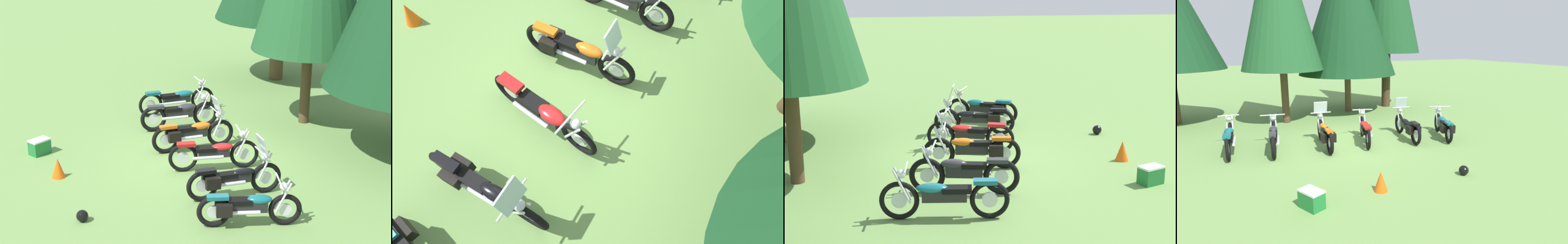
% 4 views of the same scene
% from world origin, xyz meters
% --- Properties ---
extents(ground_plane, '(80.00, 80.00, 0.00)m').
position_xyz_m(ground_plane, '(0.00, 0.00, 0.00)').
color(ground_plane, '#6B934C').
extents(motorcycle_0, '(0.65, 2.39, 1.02)m').
position_xyz_m(motorcycle_0, '(-3.47, 0.78, 0.46)').
color(motorcycle_0, black).
rests_on(motorcycle_0, ground_plane).
extents(motorcycle_1, '(0.76, 2.25, 1.02)m').
position_xyz_m(motorcycle_1, '(-2.22, 0.30, 0.46)').
color(motorcycle_1, black).
rests_on(motorcycle_1, ground_plane).
extents(motorcycle_2, '(0.70, 2.24, 1.38)m').
position_xyz_m(motorcycle_2, '(-0.68, -0.06, 0.47)').
color(motorcycle_2, black).
rests_on(motorcycle_2, ground_plane).
extents(motorcycle_3, '(0.88, 2.15, 1.01)m').
position_xyz_m(motorcycle_3, '(0.69, -0.12, 0.45)').
color(motorcycle_3, black).
rests_on(motorcycle_3, ground_plane).
extents(motorcycle_4, '(0.75, 2.20, 1.37)m').
position_xyz_m(motorcycle_4, '(2.18, -0.43, 0.46)').
color(motorcycle_4, black).
rests_on(motorcycle_4, ground_plane).
extents(motorcycle_5, '(1.06, 2.02, 1.00)m').
position_xyz_m(motorcycle_5, '(3.44, -0.81, 0.44)').
color(motorcycle_5, black).
rests_on(motorcycle_5, ground_plane).
extents(pine_tree_2, '(4.56, 4.56, 8.10)m').
position_xyz_m(pine_tree_2, '(2.00, 4.75, 4.95)').
color(pine_tree_2, brown).
rests_on(pine_tree_2, ground_plane).
extents(picnic_cooler, '(0.51, 0.60, 0.40)m').
position_xyz_m(picnic_cooler, '(-2.13, -3.72, 0.20)').
color(picnic_cooler, '#1E7233').
rests_on(picnic_cooler, ground_plane).
extents(traffic_cone, '(0.32, 0.32, 0.48)m').
position_xyz_m(traffic_cone, '(-0.51, -3.65, 0.24)').
color(traffic_cone, '#EA590F').
rests_on(traffic_cone, ground_plane).
extents(dropped_helmet, '(0.25, 0.25, 0.25)m').
position_xyz_m(dropped_helmet, '(1.81, -3.75, 0.13)').
color(dropped_helmet, black).
rests_on(dropped_helmet, ground_plane).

